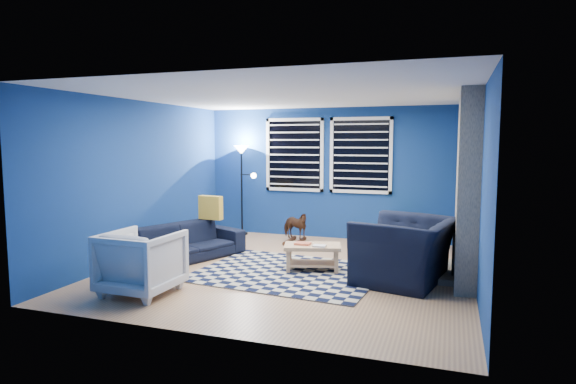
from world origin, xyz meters
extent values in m
plane|color=tan|center=(0.00, 0.00, 0.00)|extent=(5.00, 5.00, 0.00)
plane|color=white|center=(0.00, 0.00, 2.50)|extent=(5.00, 5.00, 0.00)
plane|color=navy|center=(0.00, 2.50, 1.25)|extent=(5.00, 0.00, 5.00)
plane|color=navy|center=(-2.50, 0.00, 1.25)|extent=(0.00, 5.00, 5.00)
plane|color=navy|center=(2.50, 0.00, 1.25)|extent=(0.00, 5.00, 5.00)
cube|color=gray|center=(2.37, 0.50, 1.25)|extent=(0.26, 2.00, 2.50)
cube|color=black|center=(2.23, 0.50, 0.35)|extent=(0.04, 0.70, 0.60)
cube|color=gray|center=(2.10, 0.50, 0.04)|extent=(0.50, 1.20, 0.08)
cube|color=black|center=(-0.75, 2.48, 1.60)|extent=(1.05, 0.02, 1.30)
cube|color=white|center=(-0.75, 2.47, 2.28)|extent=(1.17, 0.05, 0.06)
cube|color=white|center=(-0.75, 2.47, 0.92)|extent=(1.17, 0.05, 0.06)
cube|color=black|center=(0.55, 2.48, 1.60)|extent=(1.05, 0.02, 1.30)
cube|color=white|center=(0.55, 2.47, 2.28)|extent=(1.17, 0.05, 0.06)
cube|color=white|center=(0.55, 2.47, 0.92)|extent=(1.17, 0.05, 0.06)
cube|color=black|center=(2.45, 2.00, 1.40)|extent=(0.06, 1.00, 0.58)
cube|color=black|center=(2.42, 2.00, 1.40)|extent=(0.01, 0.92, 0.50)
cube|color=black|center=(0.03, -0.17, 0.01)|extent=(2.68, 2.23, 0.02)
imported|color=black|center=(-1.77, 0.04, 0.28)|extent=(2.07, 1.44, 0.56)
imported|color=black|center=(1.62, -0.06, 0.42)|extent=(1.51, 1.39, 0.85)
imported|color=gray|center=(-1.39, -1.60, 0.39)|extent=(0.86, 0.88, 0.78)
imported|color=#432A15|center=(-0.53, 1.81, 0.32)|extent=(0.47, 0.66, 0.51)
cube|color=tan|center=(0.31, 0.07, 0.36)|extent=(0.89, 0.66, 0.05)
cube|color=tan|center=(0.31, 0.07, 0.11)|extent=(0.81, 0.57, 0.03)
cube|color=#C65638|center=(0.17, 0.02, 0.40)|extent=(0.25, 0.21, 0.03)
cube|color=silver|center=(0.44, -0.04, 0.39)|extent=(0.21, 0.17, 0.03)
cube|color=tan|center=(-0.03, -0.11, 0.17)|extent=(0.07, 0.07, 0.32)
cube|color=tan|center=(0.65, -0.11, 0.17)|extent=(0.07, 0.07, 0.32)
cube|color=tan|center=(-0.03, 0.25, 0.17)|extent=(0.07, 0.07, 0.32)
cube|color=tan|center=(0.65, 0.25, 0.17)|extent=(0.07, 0.07, 0.32)
cube|color=tan|center=(1.37, 2.20, 0.25)|extent=(0.62, 0.43, 0.50)
cube|color=black|center=(1.37, 2.20, 0.25)|extent=(0.54, 0.39, 0.40)
cube|color=#A2EC1B|center=(1.37, 2.20, 0.54)|extent=(0.35, 0.28, 0.09)
cylinder|color=black|center=(-1.79, 2.25, 0.01)|extent=(0.22, 0.22, 0.03)
cylinder|color=black|center=(-1.79, 2.25, 0.84)|extent=(0.03, 0.03, 1.66)
cone|color=white|center=(-1.79, 2.25, 1.69)|extent=(0.30, 0.30, 0.17)
sphere|color=white|center=(-1.51, 2.20, 1.19)|extent=(0.11, 0.11, 0.11)
cube|color=gold|center=(-1.62, 0.63, 0.76)|extent=(0.43, 0.17, 0.39)
camera|label=1|loc=(2.17, -6.47, 1.86)|focal=30.00mm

